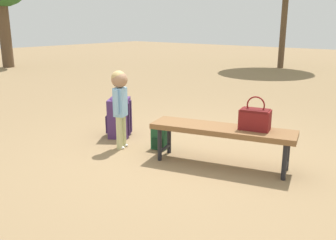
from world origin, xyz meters
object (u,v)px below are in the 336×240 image
backpack_large (119,115)px  backpack_small (160,137)px  child_standing (120,97)px  handbag (255,118)px  park_bench (222,132)px

backpack_large → backpack_small: 0.82m
child_standing → backpack_small: size_ratio=3.09×
handbag → backpack_small: handbag is taller
park_bench → backpack_small: park_bench is taller
child_standing → backpack_small: bearing=-146.3°
handbag → park_bench: bearing=21.5°
park_bench → backpack_small: (0.89, 0.02, -0.23)m
backpack_small → child_standing: bearing=33.7°
park_bench → child_standing: child_standing is taller
park_bench → child_standing: bearing=12.6°
child_standing → backpack_large: bearing=-41.3°
backpack_small → handbag: bearing=-173.3°
child_standing → backpack_large: 0.63m
handbag → backpack_small: 1.29m
handbag → backpack_small: bearing=6.7°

